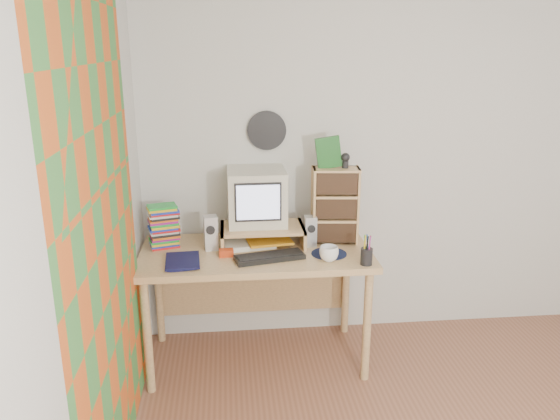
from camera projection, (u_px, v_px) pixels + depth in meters
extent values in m
plane|color=silver|center=(405.00, 155.00, 3.64)|extent=(3.50, 0.00, 3.50)
plane|color=silver|center=(60.00, 267.00, 1.81)|extent=(0.00, 3.50, 3.50)
plane|color=#C2501B|center=(105.00, 244.00, 2.30)|extent=(0.00, 2.20, 2.20)
cylinder|color=black|center=(267.00, 131.00, 3.48)|extent=(0.25, 0.02, 0.25)
cube|color=tan|center=(256.00, 253.00, 3.34)|extent=(1.40, 0.70, 0.04)
cube|color=tan|center=(254.00, 284.00, 3.76)|extent=(1.33, 0.02, 0.41)
cylinder|color=tan|center=(147.00, 337.00, 3.11)|extent=(0.05, 0.05, 0.71)
cylinder|color=tan|center=(367.00, 326.00, 3.23)|extent=(0.05, 0.05, 0.71)
cylinder|color=tan|center=(159.00, 293.00, 3.66)|extent=(0.05, 0.05, 0.71)
cylinder|color=tan|center=(346.00, 285.00, 3.79)|extent=(0.05, 0.05, 0.71)
cube|color=tan|center=(222.00, 237.00, 3.39)|extent=(0.02, 0.30, 0.12)
cube|color=tan|center=(302.00, 234.00, 3.44)|extent=(0.02, 0.30, 0.12)
cube|color=tan|center=(262.00, 228.00, 3.40)|extent=(0.52, 0.30, 0.02)
cube|color=beige|center=(257.00, 198.00, 3.39)|extent=(0.36, 0.36, 0.34)
cube|color=silver|center=(211.00, 233.00, 3.32)|extent=(0.09, 0.09, 0.21)
cube|color=silver|center=(310.00, 231.00, 3.38)|extent=(0.07, 0.07, 0.19)
cube|color=black|center=(270.00, 257.00, 3.19)|extent=(0.43, 0.22, 0.03)
cube|color=tan|center=(335.00, 206.00, 3.41)|extent=(0.30, 0.18, 0.48)
imported|color=white|center=(329.00, 254.00, 3.16)|extent=(0.13, 0.13, 0.09)
imported|color=#0F1039|center=(165.00, 260.00, 3.12)|extent=(0.25, 0.19, 0.05)
cylinder|color=#0F1633|center=(329.00, 254.00, 3.28)|extent=(0.25, 0.25, 0.00)
cube|color=red|center=(226.00, 253.00, 3.24)|extent=(0.09, 0.06, 0.04)
cube|color=#19581D|center=(328.00, 152.00, 3.32)|extent=(0.15, 0.03, 0.19)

